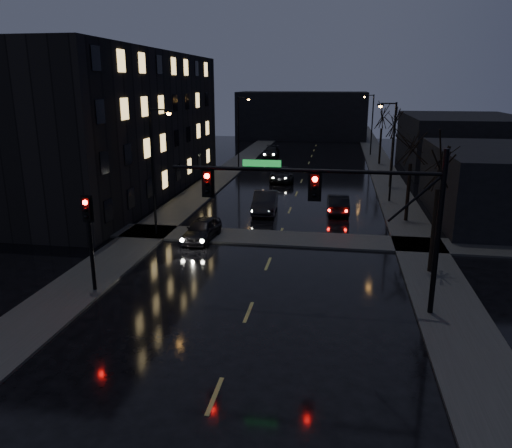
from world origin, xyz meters
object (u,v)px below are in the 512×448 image
at_px(oncoming_car_d, 271,152).
at_px(lead_car, 338,204).
at_px(oncoming_car_a, 202,229).
at_px(oncoming_car_c, 282,174).
at_px(oncoming_car_b, 265,202).

distance_m(oncoming_car_d, lead_car, 29.80).
xyz_separation_m(oncoming_car_a, lead_car, (8.28, 8.28, 0.02)).
bearing_deg(oncoming_car_d, oncoming_car_c, -80.20).
distance_m(oncoming_car_c, lead_car, 13.20).
height_order(oncoming_car_a, oncoming_car_c, oncoming_car_c).
height_order(oncoming_car_c, oncoming_car_d, oncoming_car_c).
height_order(oncoming_car_a, oncoming_car_d, oncoming_car_d).
xyz_separation_m(oncoming_car_b, oncoming_car_c, (-0.15, 12.71, -0.07)).
bearing_deg(oncoming_car_d, lead_car, -74.15).
bearing_deg(oncoming_car_d, oncoming_car_a, -90.56).
xyz_separation_m(oncoming_car_b, lead_car, (5.44, 0.75, -0.08)).
distance_m(oncoming_car_a, oncoming_car_c, 20.41).
xyz_separation_m(oncoming_car_c, oncoming_car_d, (-3.29, 16.49, -0.03)).
xyz_separation_m(oncoming_car_a, oncoming_car_d, (-0.60, 36.72, 0.00)).
height_order(oncoming_car_c, lead_car, oncoming_car_c).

